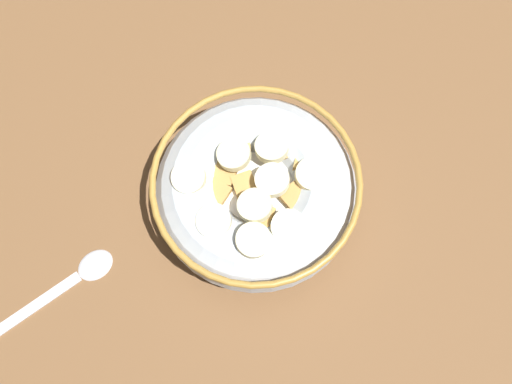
% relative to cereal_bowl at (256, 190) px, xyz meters
% --- Properties ---
extents(ground_plane, '(1.23, 1.23, 0.02)m').
position_rel_cereal_bowl_xyz_m(ground_plane, '(0.00, 0.00, -0.05)').
color(ground_plane, brown).
extents(cereal_bowl, '(0.19, 0.19, 0.07)m').
position_rel_cereal_bowl_xyz_m(cereal_bowl, '(0.00, 0.00, 0.00)').
color(cereal_bowl, '#B2BCC6').
rests_on(cereal_bowl, ground_plane).
extents(spoon, '(0.13, 0.11, 0.01)m').
position_rel_cereal_bowl_xyz_m(spoon, '(-0.17, -0.09, -0.03)').
color(spoon, silver).
rests_on(spoon, ground_plane).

